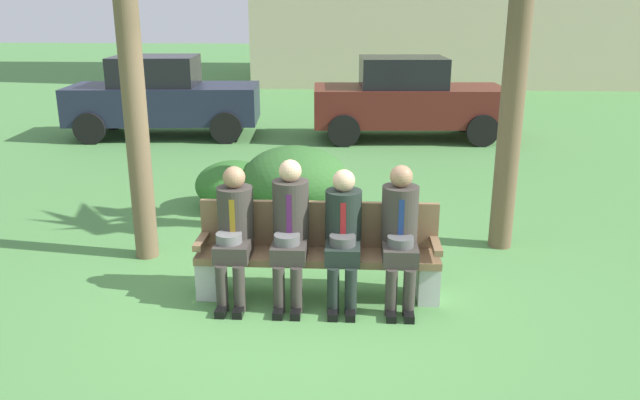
{
  "coord_description": "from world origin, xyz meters",
  "views": [
    {
      "loc": [
        0.53,
        -5.41,
        2.71
      ],
      "look_at": [
        0.2,
        0.52,
        0.85
      ],
      "focal_mm": 35.23,
      "sensor_mm": 36.0,
      "label": 1
    }
  ],
  "objects_px": {
    "park_bench": "(318,252)",
    "seated_man_rightmost": "(400,229)",
    "seated_man_centerright": "(343,231)",
    "shrub_mid_lawn": "(295,179)",
    "parked_car_far": "(407,99)",
    "shrub_near_bench": "(234,185)",
    "parked_car_near": "(163,97)",
    "seated_man_centerleft": "(290,225)",
    "seated_man_leftmost": "(234,228)"
  },
  "relations": [
    {
      "from": "shrub_near_bench",
      "to": "parked_car_near",
      "type": "relative_size",
      "value": 0.26
    },
    {
      "from": "park_bench",
      "to": "parked_car_near",
      "type": "xyz_separation_m",
      "value": [
        -3.7,
        7.44,
        0.4
      ]
    },
    {
      "from": "park_bench",
      "to": "shrub_near_bench",
      "type": "height_order",
      "value": "park_bench"
    },
    {
      "from": "seated_man_rightmost",
      "to": "shrub_mid_lawn",
      "type": "distance_m",
      "value": 2.96
    },
    {
      "from": "shrub_near_bench",
      "to": "parked_car_near",
      "type": "bearing_deg",
      "value": 116.37
    },
    {
      "from": "seated_man_leftmost",
      "to": "seated_man_rightmost",
      "type": "distance_m",
      "value": 1.54
    },
    {
      "from": "shrub_mid_lawn",
      "to": "parked_car_far",
      "type": "relative_size",
      "value": 0.36
    },
    {
      "from": "seated_man_centerright",
      "to": "shrub_mid_lawn",
      "type": "height_order",
      "value": "seated_man_centerright"
    },
    {
      "from": "park_bench",
      "to": "shrub_mid_lawn",
      "type": "relative_size",
      "value": 1.61
    },
    {
      "from": "parked_car_far",
      "to": "shrub_near_bench",
      "type": "bearing_deg",
      "value": -119.4
    },
    {
      "from": "shrub_mid_lawn",
      "to": "parked_car_near",
      "type": "relative_size",
      "value": 0.36
    },
    {
      "from": "parked_car_far",
      "to": "park_bench",
      "type": "bearing_deg",
      "value": -100.75
    },
    {
      "from": "seated_man_centerright",
      "to": "shrub_near_bench",
      "type": "xyz_separation_m",
      "value": [
        -1.55,
        2.76,
        -0.38
      ]
    },
    {
      "from": "seated_man_centerright",
      "to": "shrub_near_bench",
      "type": "relative_size",
      "value": 1.2
    },
    {
      "from": "seated_man_leftmost",
      "to": "seated_man_centerright",
      "type": "bearing_deg",
      "value": -0.09
    },
    {
      "from": "seated_man_centerleft",
      "to": "seated_man_leftmost",
      "type": "bearing_deg",
      "value": -179.25
    },
    {
      "from": "park_bench",
      "to": "parked_car_near",
      "type": "bearing_deg",
      "value": 116.46
    },
    {
      "from": "seated_man_centerleft",
      "to": "shrub_near_bench",
      "type": "xyz_separation_m",
      "value": [
        -1.06,
        2.75,
        -0.42
      ]
    },
    {
      "from": "seated_man_leftmost",
      "to": "seated_man_rightmost",
      "type": "bearing_deg",
      "value": 0.12
    },
    {
      "from": "seated_man_leftmost",
      "to": "shrub_near_bench",
      "type": "bearing_deg",
      "value": 100.95
    },
    {
      "from": "park_bench",
      "to": "shrub_mid_lawn",
      "type": "bearing_deg",
      "value": 100.22
    },
    {
      "from": "shrub_near_bench",
      "to": "seated_man_centerright",
      "type": "bearing_deg",
      "value": -60.62
    },
    {
      "from": "park_bench",
      "to": "seated_man_rightmost",
      "type": "xyz_separation_m",
      "value": [
        0.76,
        -0.13,
        0.29
      ]
    },
    {
      "from": "shrub_mid_lawn",
      "to": "parked_car_far",
      "type": "bearing_deg",
      "value": 69.09
    },
    {
      "from": "seated_man_centerleft",
      "to": "seated_man_centerright",
      "type": "distance_m",
      "value": 0.5
    },
    {
      "from": "seated_man_rightmost",
      "to": "parked_car_far",
      "type": "xyz_separation_m",
      "value": [
        0.65,
        7.59,
        0.11
      ]
    },
    {
      "from": "seated_man_centerright",
      "to": "parked_car_near",
      "type": "relative_size",
      "value": 0.32
    },
    {
      "from": "seated_man_leftmost",
      "to": "seated_man_centerleft",
      "type": "bearing_deg",
      "value": 0.75
    },
    {
      "from": "seated_man_centerleft",
      "to": "shrub_mid_lawn",
      "type": "height_order",
      "value": "seated_man_centerleft"
    },
    {
      "from": "park_bench",
      "to": "parked_car_far",
      "type": "distance_m",
      "value": 7.6
    },
    {
      "from": "parked_car_far",
      "to": "shrub_mid_lawn",
      "type": "bearing_deg",
      "value": -110.91
    },
    {
      "from": "seated_man_leftmost",
      "to": "seated_man_centerleft",
      "type": "relative_size",
      "value": 0.95
    },
    {
      "from": "seated_man_leftmost",
      "to": "parked_car_near",
      "type": "distance_m",
      "value": 8.12
    },
    {
      "from": "seated_man_rightmost",
      "to": "shrub_near_bench",
      "type": "distance_m",
      "value": 3.47
    },
    {
      "from": "park_bench",
      "to": "seated_man_centerleft",
      "type": "bearing_deg",
      "value": -152.86
    },
    {
      "from": "seated_man_centerleft",
      "to": "parked_car_far",
      "type": "height_order",
      "value": "parked_car_far"
    },
    {
      "from": "seated_man_rightmost",
      "to": "parked_car_far",
      "type": "bearing_deg",
      "value": 85.09
    },
    {
      "from": "seated_man_centerright",
      "to": "shrub_near_bench",
      "type": "bearing_deg",
      "value": 119.38
    },
    {
      "from": "park_bench",
      "to": "seated_man_centerright",
      "type": "xyz_separation_m",
      "value": [
        0.24,
        -0.14,
        0.27
      ]
    },
    {
      "from": "seated_man_centerleft",
      "to": "parked_car_far",
      "type": "xyz_separation_m",
      "value": [
        1.67,
        7.59,
        0.09
      ]
    },
    {
      "from": "seated_man_centerleft",
      "to": "shrub_mid_lawn",
      "type": "relative_size",
      "value": 0.94
    },
    {
      "from": "seated_man_leftmost",
      "to": "parked_car_near",
      "type": "xyz_separation_m",
      "value": [
        -2.92,
        7.58,
        0.12
      ]
    },
    {
      "from": "seated_man_centerleft",
      "to": "seated_man_centerright",
      "type": "xyz_separation_m",
      "value": [
        0.49,
        -0.01,
        -0.04
      ]
    },
    {
      "from": "parked_car_near",
      "to": "parked_car_far",
      "type": "xyz_separation_m",
      "value": [
        5.12,
        0.02,
        0.0
      ]
    },
    {
      "from": "seated_man_leftmost",
      "to": "seated_man_rightmost",
      "type": "height_order",
      "value": "seated_man_rightmost"
    },
    {
      "from": "shrub_mid_lawn",
      "to": "parked_car_far",
      "type": "height_order",
      "value": "parked_car_far"
    },
    {
      "from": "seated_man_leftmost",
      "to": "shrub_mid_lawn",
      "type": "height_order",
      "value": "seated_man_leftmost"
    },
    {
      "from": "park_bench",
      "to": "parked_car_far",
      "type": "relative_size",
      "value": 0.58
    },
    {
      "from": "seated_man_rightmost",
      "to": "parked_car_far",
      "type": "distance_m",
      "value": 7.62
    },
    {
      "from": "parked_car_near",
      "to": "shrub_near_bench",
      "type": "bearing_deg",
      "value": -63.63
    }
  ]
}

